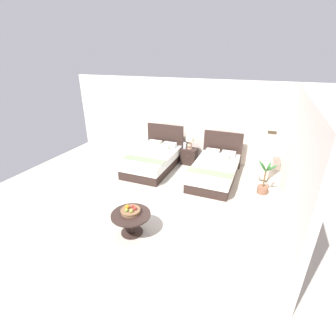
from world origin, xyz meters
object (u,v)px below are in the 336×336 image
Objects in this scene: table_lamp at (190,141)px; floor_lamp_corner at (268,157)px; vase at (185,146)px; potted_palm at (264,184)px; bed_near_corner at (215,170)px; fruit_bowl at (130,211)px; nightstand at (189,156)px; coffee_table at (131,219)px; bed_near_window at (153,160)px.

floor_lamp_corner reaches higher than table_lamp.
vase is 2.82m from potted_palm.
fruit_bowl is (-1.07, -3.04, 0.23)m from bed_near_corner.
bed_near_corner is 1.42m from potted_palm.
nightstand is at bearing 14.94° from vase.
bed_near_corner is at bearing 71.16° from coffee_table.
bed_near_corner is 3.25m from coffee_table.
bed_near_corner reaches higher than coffee_table.
bed_near_corner is 2.73× the size of coffee_table.
nightstand is 3.85m from fruit_bowl.
coffee_table is (0.15, -3.84, -0.29)m from vase.
nightstand is 3.88m from coffee_table.
bed_near_corner reaches higher than vase.
vase reaches higher than coffee_table.
potted_palm reaches higher than fruit_bowl.
potted_palm is (2.46, 2.72, -0.24)m from fruit_bowl.
vase is at bearing 43.69° from bed_near_window.
vase is 2.60m from floor_lamp_corner.
bed_near_window is at bearing 174.62° from potted_palm.
bed_near_window is 10.36× the size of vase.
bed_near_window is 2.28× the size of potted_palm.
floor_lamp_corner is at bearing 55.91° from coffee_table.
table_lamp is 1.99× the size of vase.
vase is 3.81m from fruit_bowl.
bed_near_corner is 1.54m from floor_lamp_corner.
bed_near_window reaches higher than fruit_bowl.
floor_lamp_corner is (2.58, -0.25, 0.09)m from vase.
fruit_bowl is 4.33m from floor_lamp_corner.
table_lamp is at bearing 90.01° from coffee_table.
vase is 3.85m from coffee_table.
table_lamp reaches higher than vase.
table_lamp reaches higher than potted_palm.
coffee_table is at bearing -56.34° from fruit_bowl.
bed_near_window is 1.16m from vase.
vase is at bearing -165.06° from nightstand.
bed_near_corner is 5.25× the size of table_lamp.
fruit_bowl is at bearing -90.35° from table_lamp.
floor_lamp_corner is at bearing 20.51° from bed_near_corner.
table_lamp is 2.45m from floor_lamp_corner.
floor_lamp_corner reaches higher than bed_near_corner.
bed_near_corner is 1.47m from vase.
nightstand is 1.32× the size of fruit_bowl.
potted_palm is at bearing 47.88° from fruit_bowl.
floor_lamp_corner is (2.43, -0.29, 0.46)m from nightstand.
table_lamp is 0.23m from vase.
vase is (-0.15, -0.04, 0.37)m from nightstand.
coffee_table is at bearing -131.46° from potted_palm.
floor_lamp_corner is at bearing 8.75° from bed_near_window.
fruit_bowl is 0.28× the size of floor_lamp_corner.
bed_near_corner is at bearing 166.87° from potted_palm.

